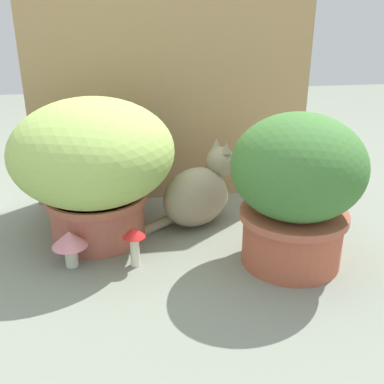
% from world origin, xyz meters
% --- Properties ---
extents(ground_plane, '(6.00, 6.00, 0.00)m').
position_xyz_m(ground_plane, '(0.00, 0.00, 0.00)').
color(ground_plane, gray).
extents(cardboard_backdrop, '(1.11, 0.03, 0.95)m').
position_xyz_m(cardboard_backdrop, '(0.10, 0.47, 0.47)').
color(cardboard_backdrop, tan).
rests_on(cardboard_backdrop, ground).
extents(grass_planter, '(0.54, 0.54, 0.49)m').
position_xyz_m(grass_planter, '(-0.20, 0.14, 0.28)').
color(grass_planter, '#B15E4B').
rests_on(grass_planter, ground).
extents(leafy_planter, '(0.40, 0.40, 0.48)m').
position_xyz_m(leafy_planter, '(0.40, -0.13, 0.26)').
color(leafy_planter, '#B75A3F').
rests_on(leafy_planter, ground).
extents(cat, '(0.39, 0.26, 0.32)m').
position_xyz_m(cat, '(0.16, 0.19, 0.12)').
color(cat, gray).
rests_on(cat, ground).
extents(mushroom_ornament_pink, '(0.11, 0.11, 0.12)m').
position_xyz_m(mushroom_ornament_pink, '(-0.28, -0.05, 0.09)').
color(mushroom_ornament_pink, silver).
rests_on(mushroom_ornament_pink, ground).
extents(mushroom_ornament_red, '(0.07, 0.07, 0.13)m').
position_xyz_m(mushroom_ornament_red, '(-0.09, -0.08, 0.09)').
color(mushroom_ornament_red, silver).
rests_on(mushroom_ornament_red, ground).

